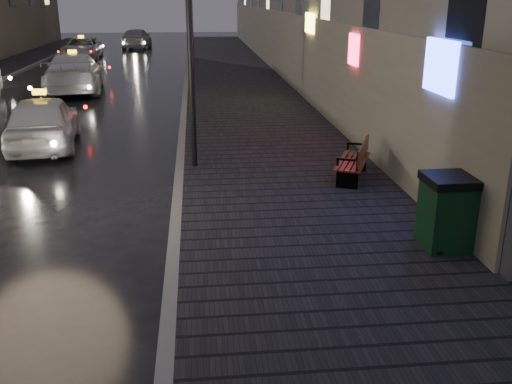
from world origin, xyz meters
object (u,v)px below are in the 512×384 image
at_px(lamp_far, 191,5).
at_px(lamp_near, 189,18).
at_px(taxi_mid, 74,73).
at_px(taxi_near, 43,121).
at_px(bench, 356,161).
at_px(trash_bin, 447,211).
at_px(car_far, 137,38).
at_px(taxi_far, 82,48).

bearing_deg(lamp_far, lamp_near, -90.00).
height_order(lamp_near, taxi_mid, lamp_near).
relative_size(lamp_near, taxi_near, 1.25).
height_order(bench, trash_bin, trash_bin).
relative_size(lamp_far, taxi_near, 1.25).
relative_size(lamp_far, car_far, 1.14).
distance_m(lamp_far, taxi_far, 12.67).
distance_m(lamp_far, car_far, 18.13).
height_order(lamp_near, lamp_far, same).
height_order(taxi_near, taxi_far, taxi_near).
bearing_deg(lamp_far, taxi_mid, -144.05).
distance_m(taxi_far, car_far, 7.88).
relative_size(lamp_near, taxi_mid, 0.94).
bearing_deg(taxi_mid, taxi_far, -87.64).
relative_size(bench, taxi_far, 0.35).
relative_size(lamp_near, lamp_far, 1.00).
bearing_deg(lamp_near, trash_bin, -51.73).
bearing_deg(taxi_far, lamp_near, -77.54).
height_order(lamp_far, car_far, lamp_far).
relative_size(lamp_far, bench, 3.06).
relative_size(trash_bin, taxi_mid, 0.21).
relative_size(taxi_mid, taxi_far, 1.15).
bearing_deg(trash_bin, bench, 96.94).
xyz_separation_m(taxi_far, car_far, (2.85, 7.34, 0.11)).
bearing_deg(taxi_mid, lamp_near, 105.77).
height_order(taxi_mid, car_far, taxi_mid).
relative_size(taxi_mid, car_far, 1.21).
bearing_deg(trash_bin, taxi_near, 135.38).
distance_m(lamp_near, lamp_far, 16.00).
bearing_deg(car_far, trash_bin, 105.92).
xyz_separation_m(bench, taxi_far, (-10.66, 27.46, 0.11)).
bearing_deg(taxi_far, taxi_near, -85.32).
bearing_deg(taxi_far, taxi_mid, -84.11).
relative_size(bench, taxi_near, 0.41).
relative_size(lamp_near, bench, 3.06).
distance_m(lamp_far, taxi_mid, 6.79).
xyz_separation_m(trash_bin, taxi_mid, (-9.00, 17.34, 0.06)).
bearing_deg(taxi_near, taxi_mid, -91.43).
height_order(bench, taxi_near, taxi_near).
relative_size(bench, trash_bin, 1.46).
bearing_deg(bench, trash_bin, -58.98).
bearing_deg(trash_bin, car_far, 101.59).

